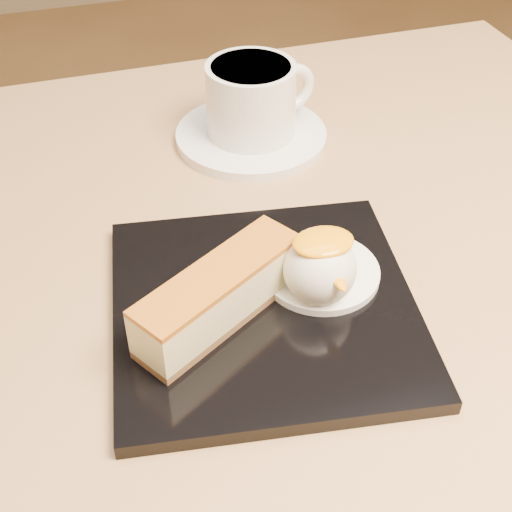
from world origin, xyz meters
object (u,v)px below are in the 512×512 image
object	(u,v)px
ice_cream_scoop	(320,268)
saucer	(251,136)
coffee_cup	(253,98)
dessert_plate	(264,308)
cheesecake	(219,295)
table	(300,401)

from	to	relation	value
ice_cream_scoop	saucer	distance (m)	0.24
ice_cream_scoop	coffee_cup	world-z (taller)	coffee_cup
dessert_plate	cheesecake	world-z (taller)	cheesecake
table	dessert_plate	xyz separation A→B (m)	(-0.04, -0.03, 0.16)
table	ice_cream_scoop	world-z (taller)	ice_cream_scoop
dessert_plate	coffee_cup	bearing A→B (deg)	74.54
cheesecake	ice_cream_scoop	size ratio (longest dim) A/B	2.54
table	coffee_cup	size ratio (longest dim) A/B	6.96
table	ice_cream_scoop	distance (m)	0.20
cheesecake	ice_cream_scoop	bearing A→B (deg)	-30.58
coffee_cup	cheesecake	bearing A→B (deg)	-125.78
cheesecake	dessert_plate	bearing A→B (deg)	-22.45
saucer	coffee_cup	distance (m)	0.04
coffee_cup	table	bearing A→B (deg)	-108.75
table	saucer	size ratio (longest dim) A/B	5.33
table	dessert_plate	size ratio (longest dim) A/B	3.64
cheesecake	coffee_cup	xyz separation A→B (m)	(0.10, 0.24, 0.01)
dessert_plate	coffee_cup	size ratio (longest dim) A/B	1.91
coffee_cup	dessert_plate	bearing A→B (deg)	-118.63
cheesecake	coffee_cup	bearing A→B (deg)	36.80
cheesecake	coffee_cup	distance (m)	0.26
table	dessert_plate	world-z (taller)	dessert_plate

